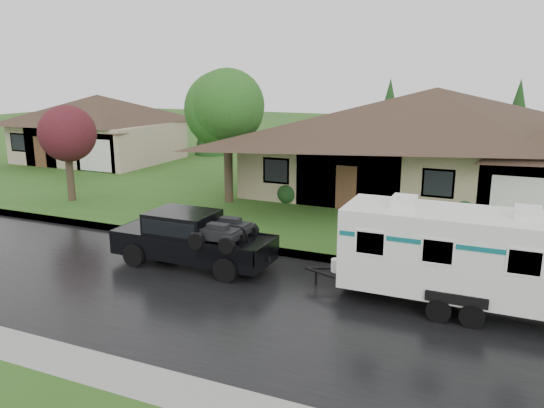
{
  "coord_description": "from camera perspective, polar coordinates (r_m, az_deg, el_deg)",
  "views": [
    {
      "loc": [
        5.36,
        -14.77,
        6.43
      ],
      "look_at": [
        -1.99,
        2.0,
        1.92
      ],
      "focal_mm": 35.0,
      "sensor_mm": 36.0,
      "label": 1
    }
  ],
  "objects": [
    {
      "name": "shrub_row",
      "position": [
        24.98,
        15.28,
        -0.03
      ],
      "size": [
        13.6,
        1.0,
        1.0
      ],
      "color": "#143814",
      "rests_on": "lawn"
    },
    {
      "name": "pickup_truck",
      "position": [
        18.38,
        -8.83,
        -3.51
      ],
      "size": [
        5.58,
        2.12,
        1.86
      ],
      "color": "black",
      "rests_on": "ground"
    },
    {
      "name": "house_main",
      "position": [
        28.91,
        17.61,
        7.58
      ],
      "size": [
        19.44,
        10.8,
        6.9
      ],
      "color": "tan",
      "rests_on": "lawn"
    },
    {
      "name": "road",
      "position": [
        15.26,
        0.83,
        -11.04
      ],
      "size": [
        140.0,
        8.0,
        0.01
      ],
      "primitive_type": "cube",
      "color": "black",
      "rests_on": "ground"
    },
    {
      "name": "tree_red",
      "position": [
        28.36,
        -21.27,
        7.2
      ],
      "size": [
        3.01,
        3.01,
        4.98
      ],
      "color": "#382B1E",
      "rests_on": "lawn"
    },
    {
      "name": "lawn",
      "position": [
        30.91,
        13.17,
        1.62
      ],
      "size": [
        140.0,
        26.0,
        0.15
      ],
      "primitive_type": "cube",
      "color": "#2D541A",
      "rests_on": "ground"
    },
    {
      "name": "curb",
      "position": [
        18.94,
        5.85,
        -5.83
      ],
      "size": [
        140.0,
        0.5,
        0.15
      ],
      "primitive_type": "cube",
      "color": "gray",
      "rests_on": "ground"
    },
    {
      "name": "ground",
      "position": [
        16.97,
        3.48,
        -8.44
      ],
      "size": [
        140.0,
        140.0,
        0.0
      ],
      "primitive_type": "plane",
      "color": "#2D541A",
      "rests_on": "ground"
    },
    {
      "name": "tree_left_green",
      "position": [
        26.19,
        -4.83,
        10.16
      ],
      "size": [
        4.02,
        4.02,
        6.65
      ],
      "color": "#382B1E",
      "rests_on": "lawn"
    },
    {
      "name": "house_far",
      "position": [
        41.06,
        -18.03,
        8.35
      ],
      "size": [
        10.8,
        8.64,
        5.8
      ],
      "color": "tan",
      "rests_on": "lawn"
    },
    {
      "name": "travel_trailer",
      "position": [
        15.52,
        19.83,
        -4.98
      ],
      "size": [
        6.88,
        2.42,
        3.09
      ],
      "color": "white",
      "rests_on": "ground"
    }
  ]
}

